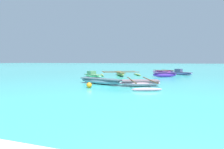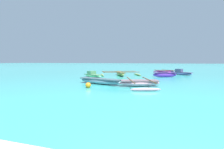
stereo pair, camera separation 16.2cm
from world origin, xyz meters
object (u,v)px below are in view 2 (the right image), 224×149
(moored_boat_3, at_px, (181,73))
(mooring_buoy_0, at_px, (88,85))
(moored_boat_1, at_px, (139,83))
(moored_boat_0, at_px, (165,75))
(moored_boat_2, at_px, (100,81))
(moored_boat_5, at_px, (165,71))
(moored_boat_4, at_px, (120,74))
(moored_boat_6, at_px, (93,75))

(moored_boat_3, distance_m, mooring_buoy_0, 14.58)
(moored_boat_3, bearing_deg, moored_boat_1, -70.61)
(moored_boat_0, distance_m, mooring_buoy_0, 10.27)
(moored_boat_2, xyz_separation_m, moored_boat_3, (6.39, 11.13, 0.02))
(moored_boat_2, distance_m, moored_boat_5, 16.17)
(moored_boat_2, xyz_separation_m, moored_boat_4, (-0.55, 7.78, -0.01))
(moored_boat_4, distance_m, mooring_buoy_0, 9.74)
(moored_boat_1, height_order, moored_boat_4, moored_boat_4)
(moored_boat_0, height_order, mooring_buoy_0, moored_boat_0)
(moored_boat_1, distance_m, moored_boat_6, 7.79)
(moored_boat_1, bearing_deg, mooring_buoy_0, -169.18)
(moored_boat_2, bearing_deg, moored_boat_5, 92.04)
(moored_boat_0, bearing_deg, moored_boat_6, 178.06)
(moored_boat_0, height_order, moored_boat_5, moored_boat_0)
(moored_boat_6, bearing_deg, moored_boat_1, -10.06)
(moored_boat_2, height_order, moored_boat_5, moored_boat_2)
(moored_boat_2, xyz_separation_m, moored_boat_5, (4.43, 15.55, -0.08))
(moored_boat_3, height_order, moored_boat_5, moored_boat_3)
(moored_boat_2, bearing_deg, moored_boat_1, 13.84)
(moored_boat_0, relative_size, moored_boat_2, 0.66)
(moored_boat_2, bearing_deg, moored_boat_3, 78.08)
(moored_boat_4, bearing_deg, moored_boat_0, 58.55)
(moored_boat_1, height_order, moored_boat_3, moored_boat_3)
(moored_boat_0, relative_size, moored_boat_5, 0.66)
(mooring_buoy_0, bearing_deg, moored_boat_1, 29.96)
(moored_boat_1, relative_size, mooring_buoy_0, 12.65)
(moored_boat_0, xyz_separation_m, moored_boat_1, (-1.54, -7.47, -0.04))
(moored_boat_0, bearing_deg, mooring_buoy_0, -135.24)
(moored_boat_4, height_order, moored_boat_6, moored_boat_6)
(moored_boat_2, xyz_separation_m, moored_boat_6, (-2.80, 5.03, -0.01))
(moored_boat_0, bearing_deg, moored_boat_5, 71.51)
(moored_boat_3, distance_m, moored_boat_4, 7.70)
(moored_boat_6, height_order, mooring_buoy_0, moored_boat_6)
(moored_boat_3, relative_size, moored_boat_4, 0.52)
(moored_boat_4, bearing_deg, mooring_buoy_0, -22.67)
(moored_boat_3, bearing_deg, moored_boat_0, -79.84)
(moored_boat_5, relative_size, moored_boat_6, 1.44)
(moored_boat_0, relative_size, moored_boat_1, 0.57)
(moored_boat_0, distance_m, moored_boat_1, 7.63)
(moored_boat_1, xyz_separation_m, moored_boat_5, (1.47, 15.77, -0.07))
(moored_boat_4, relative_size, mooring_buoy_0, 14.73)
(moored_boat_4, bearing_deg, moored_boat_3, 90.20)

